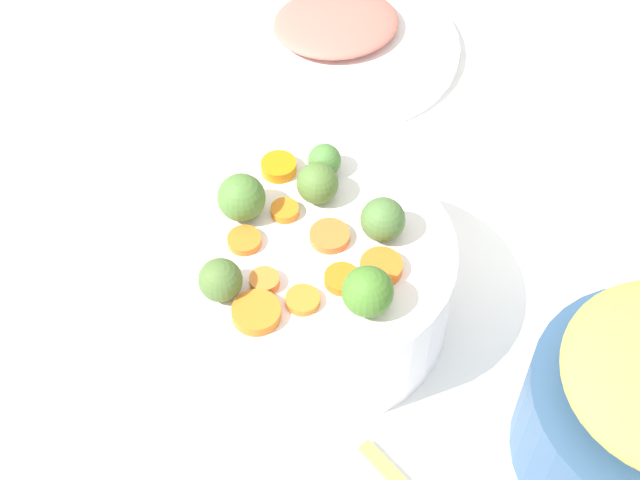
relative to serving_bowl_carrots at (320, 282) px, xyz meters
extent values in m
cube|color=white|center=(0.01, 0.02, -0.06)|extent=(2.40, 2.40, 0.02)
cylinder|color=white|center=(0.00, 0.00, 0.00)|extent=(0.23, 0.23, 0.10)
cylinder|color=orange|center=(-0.02, 0.05, 0.06)|extent=(0.04, 0.04, 0.01)
cylinder|color=orange|center=(0.01, 0.04, 0.05)|extent=(0.04, 0.04, 0.01)
cylinder|color=orange|center=(0.05, 0.04, 0.05)|extent=(0.03, 0.03, 0.01)
cylinder|color=orange|center=(-0.03, -0.09, 0.06)|extent=(0.04, 0.04, 0.01)
cylinder|color=orange|center=(0.08, 0.02, 0.06)|extent=(0.05, 0.05, 0.01)
cylinder|color=orange|center=(0.00, -0.05, 0.05)|extent=(0.03, 0.03, 0.01)
cylinder|color=orange|center=(0.05, -0.04, 0.05)|extent=(0.04, 0.04, 0.01)
cylinder|color=orange|center=(-0.01, 0.00, 0.05)|extent=(0.05, 0.05, 0.01)
cylinder|color=orange|center=(0.06, 0.00, 0.05)|extent=(0.03, 0.03, 0.01)
sphere|color=#507232|center=(-0.03, -0.05, 0.07)|extent=(0.04, 0.04, 0.04)
sphere|color=#4D7733|center=(0.03, -0.07, 0.07)|extent=(0.04, 0.04, 0.04)
sphere|color=#4C7237|center=(-0.05, 0.02, 0.07)|extent=(0.04, 0.04, 0.04)
sphere|color=#467829|center=(0.01, 0.07, 0.07)|extent=(0.04, 0.04, 0.04)
sphere|color=#4A7E37|center=(-0.06, -0.07, 0.07)|extent=(0.03, 0.03, 0.03)
sphere|color=#4D6B32|center=(0.09, -0.01, 0.07)|extent=(0.04, 0.04, 0.04)
cylinder|color=white|center=(-0.26, -0.27, -0.04)|extent=(0.28, 0.28, 0.01)
ellipsoid|color=#CB685A|center=(-0.26, -0.29, -0.03)|extent=(0.19, 0.18, 0.02)
camera|label=1|loc=(0.30, 0.37, 0.67)|focal=51.85mm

